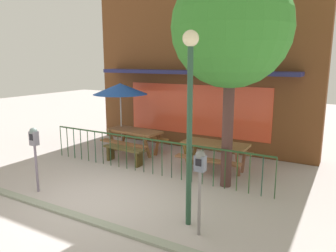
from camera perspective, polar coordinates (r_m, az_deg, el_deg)
The scene contains 12 objects.
ground at distance 7.42m, azimuth -11.99°, elevation -12.57°, with size 40.00×40.00×0.00m, color #B6ABA7.
pub_storefront at distance 11.09m, azimuth 5.50°, elevation 10.97°, with size 7.92×1.25×5.86m.
patio_fence_front at distance 8.64m, azimuth -3.55°, elevation -4.17°, with size 6.68×0.04×0.97m.
picnic_table_left at distance 10.59m, azimuth -5.95°, elevation -1.57°, with size 1.91×1.51×0.79m.
picnic_table_right at distance 8.99m, azimuth 8.31°, elevation -3.99°, with size 1.82×1.39×0.79m.
patio_umbrella at distance 11.00m, azimuth -8.45°, elevation 6.46°, with size 1.83×1.83×2.25m.
patio_bench at distance 9.65m, azimuth -7.76°, elevation -4.51°, with size 1.42×0.43×0.48m.
parking_meter_near at distance 7.90m, azimuth -22.57°, elevation -2.73°, with size 0.18×0.17×1.52m.
parking_meter_far at distance 5.49m, azimuth 5.68°, elevation -7.82°, with size 0.18×0.17×1.53m.
street_tree at distance 7.58m, azimuth 11.15°, elevation 16.59°, with size 2.70×2.70×5.06m.
street_lamp at distance 5.59m, azimuth 3.90°, elevation 4.55°, with size 0.28×0.28×3.50m.
curb_edge at distance 6.87m, azimuth -16.92°, elevation -14.86°, with size 11.09×0.20×0.11m, color gray.
Camera 1 is at (4.61, -4.98, 3.00)m, focal length 34.46 mm.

